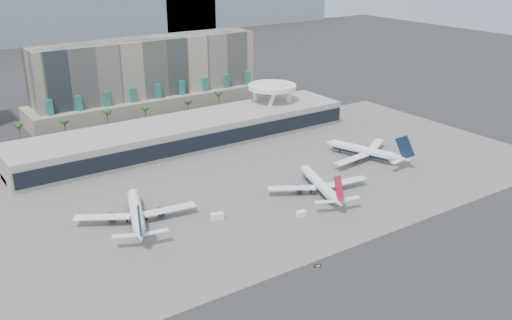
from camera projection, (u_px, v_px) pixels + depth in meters
ground at (339, 232)px, 193.89m from camera, size 900.00×900.00×0.00m
apron_pad at (250, 180)px, 236.37m from camera, size 260.00×130.00×0.06m
mountain_ridge at (40, 10)px, 560.90m from camera, size 680.00×60.00×70.00m
hotel at (149, 83)px, 327.86m from camera, size 140.00×30.00×42.00m
terminal at (187, 131)px, 276.41m from camera, size 170.00×32.50×14.50m
saucer_structure at (272, 89)px, 305.77m from camera, size 26.00×26.00×21.89m
palm_row at (168, 105)px, 305.82m from camera, size 157.80×2.80×13.10m
airliner_left at (136, 212)px, 199.61m from camera, size 41.23×42.63×15.28m
airliner_centre at (320, 184)px, 223.28m from camera, size 40.08×41.46×14.83m
airliner_right at (365, 151)px, 258.24m from camera, size 41.10×42.50×15.23m
service_vehicle_a at (217, 216)px, 202.75m from camera, size 5.16×3.52×2.30m
service_vehicle_b at (302, 213)px, 205.34m from camera, size 3.69×2.19×1.87m
taxiway_sign at (318, 266)px, 173.09m from camera, size 2.08×0.76×0.94m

